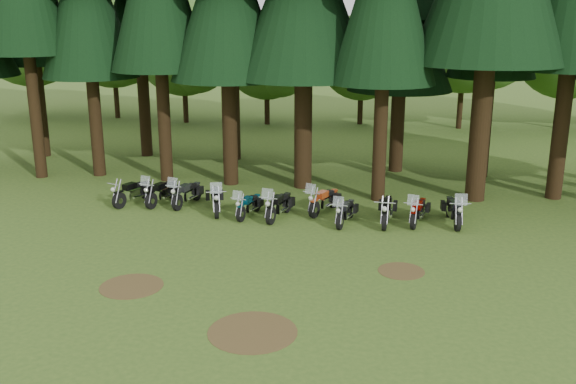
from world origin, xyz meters
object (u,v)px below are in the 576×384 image
(motorcycle_8, at_px, (387,211))
(motorcycle_10, at_px, (454,211))
(motorcycle_9, at_px, (418,211))
(motorcycle_1, at_px, (162,193))
(motorcycle_0, at_px, (133,193))
(motorcycle_7, at_px, (345,212))
(motorcycle_4, at_px, (249,206))
(motorcycle_5, at_px, (279,206))
(motorcycle_3, at_px, (215,200))
(motorcycle_6, at_px, (324,201))
(motorcycle_2, at_px, (187,194))

(motorcycle_8, height_order, motorcycle_10, motorcycle_10)
(motorcycle_9, bearing_deg, motorcycle_1, -171.36)
(motorcycle_9, bearing_deg, motorcycle_0, -169.99)
(motorcycle_7, relative_size, motorcycle_10, 0.89)
(motorcycle_0, height_order, motorcycle_1, motorcycle_1)
(motorcycle_4, xyz_separation_m, motorcycle_5, (1.16, -0.01, 0.06))
(motorcycle_1, bearing_deg, motorcycle_0, -156.01)
(motorcycle_1, height_order, motorcycle_9, motorcycle_1)
(motorcycle_1, bearing_deg, motorcycle_3, -1.16)
(motorcycle_6, distance_m, motorcycle_10, 4.84)
(motorcycle_3, xyz_separation_m, motorcycle_6, (4.14, 0.67, -0.02))
(motorcycle_6, relative_size, motorcycle_8, 0.94)
(motorcycle_8, bearing_deg, motorcycle_5, -175.38)
(motorcycle_0, distance_m, motorcycle_10, 12.54)
(motorcycle_3, height_order, motorcycle_4, motorcycle_3)
(motorcycle_2, bearing_deg, motorcycle_10, 8.13)
(motorcycle_9, height_order, motorcycle_10, motorcycle_10)
(motorcycle_6, height_order, motorcycle_9, motorcycle_6)
(motorcycle_3, relative_size, motorcycle_10, 0.99)
(motorcycle_1, height_order, motorcycle_4, motorcycle_1)
(motorcycle_4, height_order, motorcycle_10, motorcycle_10)
(motorcycle_0, bearing_deg, motorcycle_3, 14.06)
(motorcycle_1, distance_m, motorcycle_5, 5.08)
(motorcycle_4, relative_size, motorcycle_6, 0.93)
(motorcycle_8, bearing_deg, motorcycle_3, -178.93)
(motorcycle_3, relative_size, motorcycle_6, 1.06)
(motorcycle_7, bearing_deg, motorcycle_2, -179.90)
(motorcycle_0, relative_size, motorcycle_3, 0.91)
(motorcycle_0, relative_size, motorcycle_4, 1.05)
(motorcycle_0, height_order, motorcycle_7, motorcycle_7)
(motorcycle_0, bearing_deg, motorcycle_7, 15.19)
(motorcycle_6, relative_size, motorcycle_10, 0.93)
(motorcycle_1, relative_size, motorcycle_6, 1.03)
(motorcycle_6, relative_size, motorcycle_7, 1.04)
(motorcycle_1, xyz_separation_m, motorcycle_2, (1.04, -0.00, -0.00))
(motorcycle_1, distance_m, motorcycle_10, 11.39)
(motorcycle_1, height_order, motorcycle_5, motorcycle_5)
(motorcycle_2, relative_size, motorcycle_4, 1.11)
(motorcycle_7, height_order, motorcycle_8, motorcycle_7)
(motorcycle_3, height_order, motorcycle_6, motorcycle_3)
(motorcycle_5, xyz_separation_m, motorcycle_6, (1.58, 0.98, -0.01))
(motorcycle_3, height_order, motorcycle_9, motorcycle_3)
(motorcycle_0, relative_size, motorcycle_1, 0.94)
(motorcycle_8, bearing_deg, motorcycle_0, 178.93)
(motorcycle_7, bearing_deg, motorcycle_5, -173.87)
(motorcycle_3, xyz_separation_m, motorcycle_4, (1.40, -0.31, -0.07))
(motorcycle_1, xyz_separation_m, motorcycle_6, (6.56, -0.00, -0.00))
(motorcycle_4, relative_size, motorcycle_10, 0.86)
(motorcycle_3, bearing_deg, motorcycle_5, -26.42)
(motorcycle_9, bearing_deg, motorcycle_10, 19.09)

